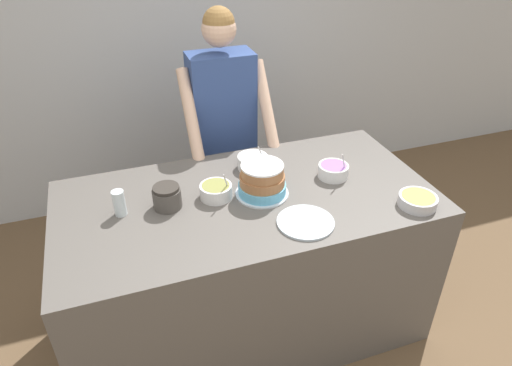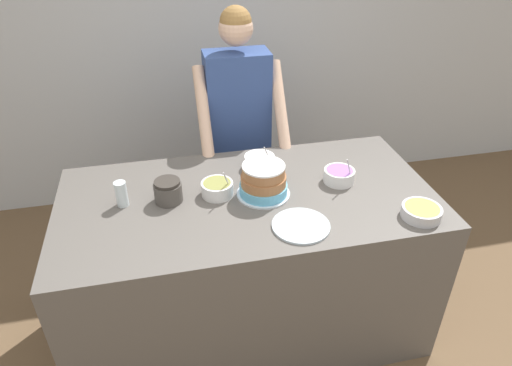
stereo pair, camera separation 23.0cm
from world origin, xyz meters
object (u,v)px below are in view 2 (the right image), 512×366
Objects in this scene: frosting_bowl_white at (260,161)px; drinking_glass at (121,194)px; ceramic_plate at (301,226)px; cake at (263,181)px; frosting_bowl_olive at (217,188)px; stoneware_jar at (168,191)px; frosting_bowl_purple at (339,175)px; person_baker at (238,115)px; frosting_bowl_yellow at (421,212)px.

frosting_bowl_white is 0.79m from drinking_glass.
drinking_glass is 0.91m from ceramic_plate.
cake is 0.72m from drinking_glass.
stoneware_jar is at bearing -179.67° from frosting_bowl_olive.
ceramic_plate is 0.70m from stoneware_jar.
ceramic_plate is at bearing -133.48° from frosting_bowl_purple.
stoneware_jar is (-0.51, -0.75, -0.04)m from person_baker.
drinking_glass reaches higher than ceramic_plate.
frosting_bowl_purple reaches higher than drinking_glass.
stoneware_jar is at bearing -123.99° from person_baker.
cake is at bearing -98.83° from frosting_bowl_white.
frosting_bowl_white is (0.04, 0.27, -0.04)m from cake.
frosting_bowl_purple is at bearing 46.52° from ceramic_plate.
stoneware_jar is at bearing -3.13° from drinking_glass.
drinking_glass is at bearing 178.60° from frosting_bowl_purple.
frosting_bowl_yellow is at bearing -23.45° from frosting_bowl_olive.
drinking_glass is at bearing 163.58° from frosting_bowl_yellow.
person_baker is 10.03× the size of frosting_bowl_olive.
frosting_bowl_olive is (-0.28, -0.22, -0.00)m from frosting_bowl_white.
person_baker is 6.19× the size of cake.
frosting_bowl_white is (-0.67, 0.63, 0.01)m from frosting_bowl_yellow.
frosting_bowl_purple is (0.39, -0.24, -0.00)m from frosting_bowl_white.
frosting_bowl_purple reaches higher than stoneware_jar.
frosting_bowl_purple is (0.67, -0.02, -0.00)m from frosting_bowl_olive.
ceramic_plate is (0.83, -0.37, -0.06)m from drinking_glass.
drinking_glass is at bearing 156.05° from ceramic_plate.
frosting_bowl_yellow is (0.71, -0.36, -0.05)m from cake.
person_baker is 0.87m from frosting_bowl_purple.
frosting_bowl_purple is at bearing -61.42° from person_baker.
person_baker is 0.80m from cake.
frosting_bowl_yellow is at bearing -18.83° from stoneware_jar.
person_baker is 6.23× the size of ceramic_plate.
drinking_glass is at bearing 178.68° from frosting_bowl_olive.
frosting_bowl_white is 1.30× the size of drinking_glass.
stoneware_jar is (-0.49, 0.05, -0.02)m from cake.
cake is 0.28m from frosting_bowl_white.
frosting_bowl_purple reaches higher than cake.
cake is 0.49m from stoneware_jar.
frosting_bowl_yellow is 1.44× the size of drinking_glass.
drinking_glass is (-1.43, 0.42, 0.04)m from frosting_bowl_yellow.
frosting_bowl_olive reaches higher than ceramic_plate.
person_baker is at bearing 94.87° from ceramic_plate.
frosting_bowl_olive is 0.25m from stoneware_jar.
frosting_bowl_purple is 1.15m from drinking_glass.
person_baker is at bearing 118.58° from frosting_bowl_purple.
frosting_bowl_purple is at bearing 124.92° from frosting_bowl_yellow.
person_baker reaches higher than frosting_bowl_yellow.
frosting_bowl_white is at bearing 81.17° from cake.
ceramic_plate is (-0.60, 0.05, -0.03)m from frosting_bowl_yellow.
ceramic_plate is at bearing -70.03° from cake.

